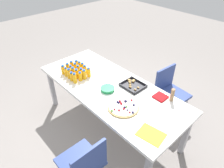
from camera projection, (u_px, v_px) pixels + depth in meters
name	position (u px, v px, depth m)	size (l,w,h in m)	color
ground_plane	(110.00, 125.00, 3.06)	(12.00, 12.00, 0.00)	gray
party_table	(110.00, 90.00, 2.67)	(2.14, 0.90, 0.73)	white
chair_far_right	(169.00, 90.00, 2.94)	(0.43, 0.43, 0.83)	#33478C
chair_near_right	(84.00, 163.00, 1.98)	(0.40, 0.40, 0.83)	#33478C
juice_bottle_0	(63.00, 70.00, 2.85)	(0.06, 0.06, 0.14)	#F9AC14
juice_bottle_1	(66.00, 72.00, 2.80)	(0.05, 0.05, 0.14)	#F9AD14
juice_bottle_2	(69.00, 74.00, 2.76)	(0.06, 0.06, 0.15)	#F9AC14
juice_bottle_3	(72.00, 77.00, 2.71)	(0.06, 0.06, 0.13)	#FAAD14
juice_bottle_4	(75.00, 78.00, 2.66)	(0.05, 0.05, 0.15)	#F9AB14
juice_bottle_5	(68.00, 68.00, 2.89)	(0.05, 0.05, 0.14)	#FAAD14
juice_bottle_6	(71.00, 70.00, 2.84)	(0.05, 0.05, 0.14)	#F9AE14
juice_bottle_7	(73.00, 72.00, 2.80)	(0.06, 0.06, 0.14)	#FAAC14
juice_bottle_8	(77.00, 74.00, 2.76)	(0.06, 0.06, 0.15)	#F9AC14
juice_bottle_9	(80.00, 76.00, 2.71)	(0.05, 0.05, 0.13)	#FAAC14
juice_bottle_10	(72.00, 66.00, 2.93)	(0.05, 0.05, 0.15)	#F9AD14
juice_bottle_11	(75.00, 68.00, 2.88)	(0.06, 0.06, 0.15)	#FAAC14
juice_bottle_12	(78.00, 70.00, 2.84)	(0.05, 0.05, 0.14)	#F9AE14
juice_bottle_13	(81.00, 72.00, 2.80)	(0.05, 0.05, 0.13)	#F9AD14
juice_bottle_14	(84.00, 74.00, 2.74)	(0.06, 0.06, 0.14)	#F9AB14
juice_bottle_15	(77.00, 64.00, 2.97)	(0.06, 0.06, 0.13)	#FAAC14
juice_bottle_16	(80.00, 66.00, 2.93)	(0.06, 0.06, 0.14)	#F9AD14
juice_bottle_17	(83.00, 68.00, 2.88)	(0.05, 0.05, 0.15)	#F9AE14
juice_bottle_18	(85.00, 70.00, 2.84)	(0.05, 0.05, 0.15)	#F9AC14
juice_bottle_19	(89.00, 72.00, 2.79)	(0.05, 0.05, 0.14)	#F9AD14
fruit_pizza	(123.00, 106.00, 2.30)	(0.36, 0.36, 0.05)	tan
snack_tray	(133.00, 85.00, 2.64)	(0.29, 0.26, 0.04)	black
plate_stack	(108.00, 89.00, 2.56)	(0.18, 0.18, 0.04)	#1E8C4C
napkin_stack	(160.00, 97.00, 2.45)	(0.15, 0.15, 0.02)	red
cardboard_tube	(172.00, 95.00, 2.35)	(0.04, 0.04, 0.17)	#9E7A56
paper_folder	(151.00, 135.00, 1.98)	(0.26, 0.20, 0.01)	yellow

